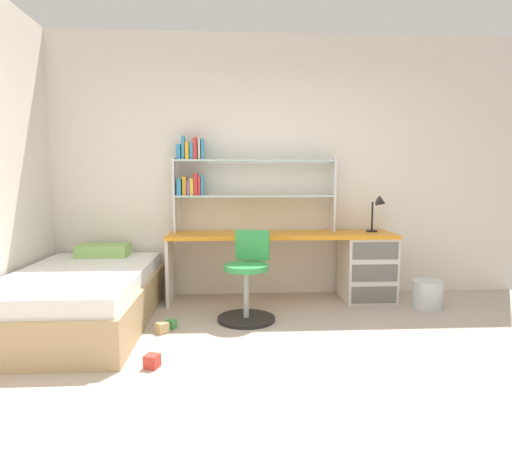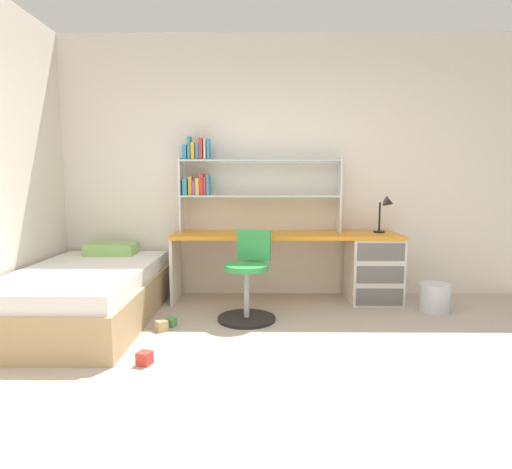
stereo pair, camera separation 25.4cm
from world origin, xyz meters
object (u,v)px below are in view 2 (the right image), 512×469
object	(u,v)px
waste_bin	(435,298)
toy_block_green_0	(171,322)
toy_block_red_1	(145,358)
desk	(347,262)
toy_block_natural_2	(161,326)
bookshelf_hutch	(236,178)
desk_lamp	(387,209)
bed_platform	(86,294)
swivel_chair	(248,285)

from	to	relation	value
waste_bin	toy_block_green_0	world-z (taller)	waste_bin
toy_block_green_0	toy_block_red_1	xyz separation A→B (m)	(-0.02, -0.79, 0.01)
desk	toy_block_natural_2	bearing A→B (deg)	-151.64
toy_block_green_0	bookshelf_hutch	bearing A→B (deg)	62.69
desk_lamp	bed_platform	bearing A→B (deg)	-165.79
bed_platform	toy_block_green_0	distance (m)	0.83
desk_lamp	waste_bin	size ratio (longest dim) A/B	1.34
desk	desk_lamp	distance (m)	0.69
toy_block_green_0	toy_block_natural_2	world-z (taller)	toy_block_natural_2
swivel_chair	toy_block_red_1	distance (m)	1.24
toy_block_green_0	swivel_chair	bearing A→B (deg)	17.55
bookshelf_hutch	swivel_chair	world-z (taller)	bookshelf_hutch
desk_lamp	bed_platform	size ratio (longest dim) A/B	0.20
swivel_chair	toy_block_natural_2	world-z (taller)	swivel_chair
desk	bookshelf_hutch	size ratio (longest dim) A/B	1.38
bookshelf_hutch	toy_block_red_1	bearing A→B (deg)	-106.73
bed_platform	toy_block_green_0	world-z (taller)	bed_platform
bed_platform	toy_block_red_1	bearing A→B (deg)	-50.65
bookshelf_hutch	desk_lamp	bearing A→B (deg)	-4.35
waste_bin	toy_block_red_1	size ratio (longest dim) A/B	3.20
swivel_chair	waste_bin	xyz separation A→B (m)	(1.79, 0.25, -0.18)
toy_block_red_1	toy_block_natural_2	distance (m)	0.68
toy_block_green_0	toy_block_natural_2	bearing A→B (deg)	-120.28
bookshelf_hutch	toy_block_natural_2	distance (m)	1.75
bookshelf_hutch	desk_lamp	xyz separation A→B (m)	(1.56, -0.12, -0.32)
desk_lamp	toy_block_red_1	world-z (taller)	desk_lamp
swivel_chair	toy_block_red_1	size ratio (longest dim) A/B	8.95
toy_block_green_0	toy_block_natural_2	xyz separation A→B (m)	(-0.06, -0.10, 0.01)
swivel_chair	toy_block_green_0	world-z (taller)	swivel_chair
swivel_chair	toy_block_red_1	world-z (taller)	swivel_chair
bookshelf_hutch	bed_platform	bearing A→B (deg)	-147.01
swivel_chair	toy_block_natural_2	bearing A→B (deg)	-156.63
swivel_chair	desk_lamp	bearing A→B (deg)	25.15
toy_block_green_0	toy_block_natural_2	size ratio (longest dim) A/B	0.88
swivel_chair	waste_bin	world-z (taller)	swivel_chair
desk_lamp	desk	bearing A→B (deg)	-174.16
swivel_chair	toy_block_red_1	xyz separation A→B (m)	(-0.68, -0.99, -0.27)
bed_platform	toy_block_green_0	bearing A→B (deg)	-10.69
bookshelf_hutch	waste_bin	bearing A→B (deg)	-15.44
bed_platform	bookshelf_hutch	bearing A→B (deg)	32.99
swivel_chair	bed_platform	world-z (taller)	swivel_chair
waste_bin	swivel_chair	bearing A→B (deg)	-172.04
bookshelf_hutch	bed_platform	xyz separation A→B (m)	(-1.30, -0.84, -1.04)
swivel_chair	toy_block_natural_2	distance (m)	0.83
bed_platform	toy_block_green_0	xyz separation A→B (m)	(0.79, -0.15, -0.21)
toy_block_natural_2	waste_bin	bearing A→B (deg)	12.61
desk	toy_block_natural_2	world-z (taller)	desk
bookshelf_hutch	bed_platform	world-z (taller)	bookshelf_hutch
desk	bookshelf_hutch	bearing A→B (deg)	172.13
waste_bin	toy_block_red_1	bearing A→B (deg)	-153.26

